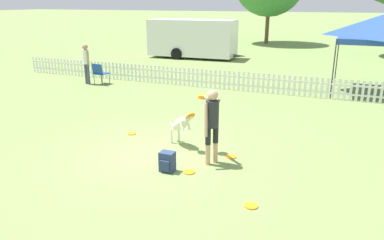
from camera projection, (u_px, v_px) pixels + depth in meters
The scene contains 12 objects.
ground_plane at pixel (155, 155), 8.56m from camera, with size 240.00×240.00×0.00m, color olive.
handler_person at pixel (211, 117), 7.85m from camera, with size 0.75×1.01×1.64m.
leaping_dog at pixel (181, 124), 8.93m from camera, with size 0.98×0.72×0.96m.
frisbee_near_handler at pixel (231, 157), 8.43m from camera, with size 0.24×0.24×0.02m.
frisbee_near_dog at pixel (189, 172), 7.67m from camera, with size 0.24×0.24×0.02m.
frisbee_midfield at pixel (132, 133), 9.90m from camera, with size 0.24×0.24×0.02m.
frisbee_far_scatter at pixel (251, 206), 6.41m from camera, with size 0.24×0.24×0.02m.
backpack_on_grass at pixel (167, 162), 7.69m from camera, with size 0.30×0.27×0.42m.
picket_fence at pixel (239, 81), 14.55m from camera, with size 21.02×0.04×0.76m.
folding_chair_blue_left at pixel (100, 72), 15.61m from camera, with size 0.57×0.59×0.89m.
spectator_standing at pixel (86, 60), 15.56m from camera, with size 0.39×0.27×1.67m.
equipment_trailer at pixel (192, 38), 22.81m from camera, with size 6.06×2.27×2.30m.
Camera 1 is at (3.84, -6.97, 3.36)m, focal length 35.00 mm.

